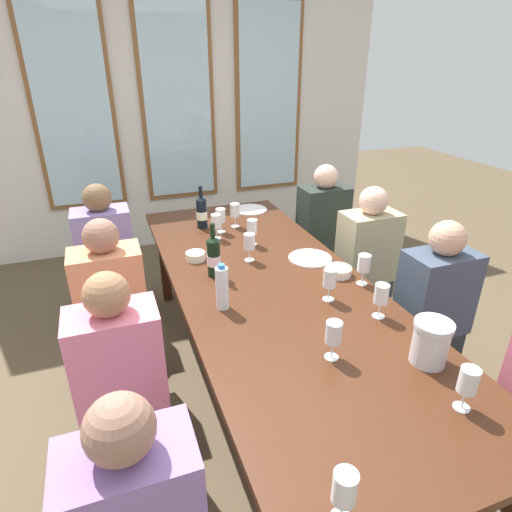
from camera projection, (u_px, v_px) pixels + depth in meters
The scene contains 28 objects.
ground_plane at pixel (271, 388), 2.68m from camera, with size 12.00×12.00×0.00m, color brown.
back_wall_with_windows at pixel (177, 103), 4.21m from camera, with size 4.23×0.10×2.90m.
dining_table at pixel (273, 293), 2.39m from camera, with size 1.03×2.79×0.74m.
white_plate_0 at pixel (310, 258), 2.65m from camera, with size 0.27×0.27×0.01m, color white.
white_plate_1 at pixel (250, 210), 3.47m from camera, with size 0.27×0.27×0.01m, color white.
metal_pitcher at pixel (431, 342), 1.73m from camera, with size 0.16×0.16×0.19m.
wine_bottle_0 at pixel (214, 256), 2.40m from camera, with size 0.08×0.08×0.31m.
wine_bottle_1 at pixel (202, 212), 3.08m from camera, with size 0.08×0.08×0.31m.
tasting_bowl_0 at pixel (339, 271), 2.45m from camera, with size 0.15×0.15×0.05m, color white.
tasting_bowl_1 at pixel (196, 256), 2.63m from camera, with size 0.12×0.12×0.05m, color white.
water_bottle at pixel (222, 288), 2.09m from camera, with size 0.06×0.06×0.24m.
wine_glass_0 at pixel (252, 228), 2.80m from camera, with size 0.07×0.07×0.17m.
wine_glass_1 at pixel (249, 242), 2.58m from camera, with size 0.07×0.07×0.17m.
wine_glass_2 at pixel (345, 488), 1.12m from camera, with size 0.07×0.07×0.17m.
wine_glass_3 at pixel (334, 333), 1.74m from camera, with size 0.07×0.07×0.17m.
wine_glass_4 at pixel (364, 264), 2.31m from camera, with size 0.07×0.07×0.17m.
wine_glass_5 at pixel (468, 382), 1.49m from camera, with size 0.07×0.07×0.17m.
wine_glass_6 at pixel (381, 295), 2.02m from camera, with size 0.07×0.07×0.17m.
wine_glass_7 at pixel (330, 280), 2.16m from camera, with size 0.07×0.07×0.17m.
wine_glass_8 at pixel (221, 217), 2.99m from camera, with size 0.07×0.07×0.17m.
wine_glass_9 at pixel (216, 223), 2.89m from camera, with size 0.07×0.07×0.17m.
wine_glass_10 at pixel (235, 211), 3.09m from camera, with size 0.07×0.07×0.17m.
seated_person_0 at pixel (123, 389), 1.92m from camera, with size 0.38×0.24×1.11m.
seated_person_1 at pixel (431, 317), 2.45m from camera, with size 0.38×0.24×1.11m.
seated_person_2 at pixel (108, 264), 3.07m from camera, with size 0.38×0.24×1.11m.
seated_person_3 at pixel (322, 234), 3.57m from camera, with size 0.38×0.24×1.11m.
seated_person_4 at pixel (114, 315), 2.47m from camera, with size 0.38×0.24×1.11m.
seated_person_5 at pixel (365, 267), 3.01m from camera, with size 0.38×0.24×1.11m.
Camera 1 is at (-0.80, -1.91, 1.89)m, focal length 30.16 mm.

